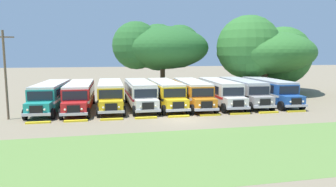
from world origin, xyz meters
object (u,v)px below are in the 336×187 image
object	(u,v)px
parked_bus_slot_6	(220,91)
parked_bus_slot_1	(80,95)
parked_bus_slot_3	(140,93)
parked_bus_slot_0	(51,95)
broad_shade_tree	(160,47)
utility_pole	(5,73)
parked_bus_slot_4	(165,92)
parked_bus_slot_7	(242,90)
parked_bus_slot_5	(192,92)
parked_bus_slot_2	(110,93)
secondary_tree	(263,52)
parked_bus_slot_8	(269,90)

from	to	relation	value
parked_bus_slot_6	parked_bus_slot_1	bearing A→B (deg)	-88.06
parked_bus_slot_1	parked_bus_slot_3	distance (m)	6.38
parked_bus_slot_0	broad_shade_tree	distance (m)	19.44
parked_bus_slot_6	utility_pole	size ratio (longest dim) A/B	1.38
parked_bus_slot_4	parked_bus_slot_7	distance (m)	9.28
parked_bus_slot_5	utility_pole	size ratio (longest dim) A/B	1.38
parked_bus_slot_7	broad_shade_tree	bearing A→B (deg)	-147.51
broad_shade_tree	parked_bus_slot_2	bearing A→B (deg)	-122.19
secondary_tree	parked_bus_slot_1	bearing A→B (deg)	-160.59
parked_bus_slot_7	parked_bus_slot_3	bearing A→B (deg)	-88.29
parked_bus_slot_4	broad_shade_tree	bearing A→B (deg)	170.68
parked_bus_slot_5	parked_bus_slot_6	distance (m)	3.28
utility_pole	parked_bus_slot_5	bearing A→B (deg)	10.75
parked_bus_slot_1	broad_shade_tree	xyz separation A→B (m)	(11.10, 12.89, 5.23)
parked_bus_slot_3	broad_shade_tree	bearing A→B (deg)	158.83
parked_bus_slot_1	parked_bus_slot_2	xyz separation A→B (m)	(3.19, 0.34, 0.00)
parked_bus_slot_0	parked_bus_slot_5	world-z (taller)	same
parked_bus_slot_4	parked_bus_slot_2	bearing A→B (deg)	-94.57
parked_bus_slot_6	parked_bus_slot_4	bearing A→B (deg)	-89.16
parked_bus_slot_7	parked_bus_slot_8	bearing A→B (deg)	89.21
parked_bus_slot_7	broad_shade_tree	distance (m)	15.80
parked_bus_slot_7	parked_bus_slot_6	bearing A→B (deg)	-82.90
parked_bus_slot_3	broad_shade_tree	size ratio (longest dim) A/B	0.76
parked_bus_slot_5	utility_pole	xyz separation A→B (m)	(-18.20, -3.45, 2.62)
parked_bus_slot_1	parked_bus_slot_5	size ratio (longest dim) A/B	1.00
parked_bus_slot_6	utility_pole	xyz separation A→B (m)	(-21.48, -3.50, 2.62)
parked_bus_slot_8	utility_pole	distance (m)	28.04
parked_bus_slot_1	utility_pole	xyz separation A→B (m)	(-5.96, -3.78, 2.62)
parked_bus_slot_4	parked_bus_slot_5	world-z (taller)	same
parked_bus_slot_8	secondary_tree	size ratio (longest dim) A/B	0.68
parked_bus_slot_3	parked_bus_slot_4	size ratio (longest dim) A/B	1.00
parked_bus_slot_0	parked_bus_slot_7	bearing A→B (deg)	92.36
parked_bus_slot_3	parked_bus_slot_5	world-z (taller)	same
parked_bus_slot_4	secondary_tree	bearing A→B (deg)	117.71
parked_bus_slot_5	parked_bus_slot_7	distance (m)	6.23
parked_bus_slot_2	parked_bus_slot_6	xyz separation A→B (m)	(12.33, -0.62, 0.00)
parked_bus_slot_2	parked_bus_slot_5	world-z (taller)	same
parked_bus_slot_3	parked_bus_slot_4	distance (m)	2.82
secondary_tree	parked_bus_slot_4	bearing A→B (deg)	-151.35
parked_bus_slot_4	parked_bus_slot_6	distance (m)	6.34
parked_bus_slot_8	utility_pole	world-z (taller)	utility_pole
parked_bus_slot_0	utility_pole	bearing A→B (deg)	-31.89
utility_pole	parked_bus_slot_8	bearing A→B (deg)	7.22
parked_bus_slot_1	broad_shade_tree	distance (m)	17.80
parked_bus_slot_7	secondary_tree	xyz separation A→B (m)	(7.63, 9.25, 4.54)
parked_bus_slot_3	parked_bus_slot_7	size ratio (longest dim) A/B	1.00
parked_bus_slot_3	secondary_tree	world-z (taller)	secondary_tree
parked_bus_slot_8	parked_bus_slot_3	bearing A→B (deg)	-89.69
parked_bus_slot_2	parked_bus_slot_8	world-z (taller)	same
parked_bus_slot_5	secondary_tree	world-z (taller)	secondary_tree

